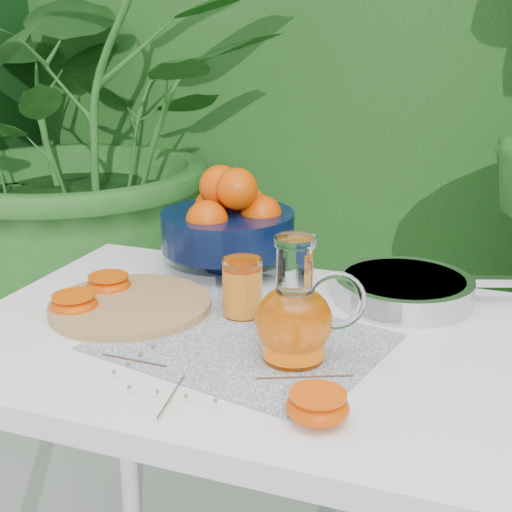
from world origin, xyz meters
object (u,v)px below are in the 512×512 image
at_px(white_table, 252,375).
at_px(fruit_bowl, 229,222).
at_px(juice_pitcher, 295,318).
at_px(cutting_board, 130,306).
at_px(saute_pan, 406,288).

xyz_separation_m(white_table, fruit_bowl, (-0.16, 0.29, 0.18)).
bearing_deg(fruit_bowl, juice_pitcher, -54.61).
bearing_deg(white_table, cutting_board, 177.57).
xyz_separation_m(white_table, saute_pan, (0.22, 0.23, 0.11)).
xyz_separation_m(white_table, juice_pitcher, (0.10, -0.08, 0.15)).
relative_size(white_table, fruit_bowl, 2.90).
distance_m(fruit_bowl, juice_pitcher, 0.46).
height_order(white_table, fruit_bowl, fruit_bowl).
bearing_deg(white_table, fruit_bowl, 119.01).
relative_size(white_table, juice_pitcher, 5.06).
relative_size(juice_pitcher, saute_pan, 0.42).
height_order(fruit_bowl, saute_pan, fruit_bowl).
bearing_deg(saute_pan, white_table, -133.74).
xyz_separation_m(cutting_board, fruit_bowl, (0.08, 0.28, 0.09)).
bearing_deg(juice_pitcher, saute_pan, 68.63).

